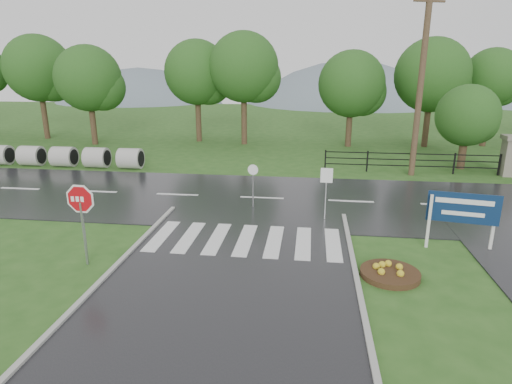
# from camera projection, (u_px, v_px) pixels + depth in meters

# --- Properties ---
(ground) EXTENTS (120.00, 120.00, 0.00)m
(ground) POSITION_uv_depth(u_px,v_px,m) (213.00, 324.00, 10.06)
(ground) COLOR #2A541C
(ground) RESTS_ON ground
(main_road) EXTENTS (90.00, 8.00, 0.04)m
(main_road) POSITION_uv_depth(u_px,v_px,m) (262.00, 199.00, 19.57)
(main_road) COLOR black
(main_road) RESTS_ON ground
(crosswalk) EXTENTS (6.50, 2.80, 0.02)m
(crosswalk) POSITION_uv_depth(u_px,v_px,m) (245.00, 240.00, 14.80)
(crosswalk) COLOR silver
(crosswalk) RESTS_ON ground
(pillar_west) EXTENTS (1.00, 1.00, 2.24)m
(pillar_west) POSITION_uv_depth(u_px,v_px,m) (511.00, 155.00, 23.35)
(pillar_west) COLOR gray
(pillar_west) RESTS_ON ground
(fence_west) EXTENTS (9.58, 0.08, 1.20)m
(fence_west) POSITION_uv_depth(u_px,v_px,m) (410.00, 160.00, 24.12)
(fence_west) COLOR black
(fence_west) RESTS_ON ground
(hills) EXTENTS (102.00, 48.00, 48.00)m
(hills) POSITION_uv_depth(u_px,v_px,m) (317.00, 191.00, 75.85)
(hills) COLOR slate
(hills) RESTS_ON ground
(treeline) EXTENTS (83.20, 5.20, 10.00)m
(treeline) POSITION_uv_depth(u_px,v_px,m) (296.00, 145.00, 32.76)
(treeline) COLOR #1E4B17
(treeline) RESTS_ON ground
(culvert_pipes) EXTENTS (11.80, 1.20, 1.20)m
(culvert_pipes) POSITION_uv_depth(u_px,v_px,m) (48.00, 156.00, 25.83)
(culvert_pipes) COLOR #9E9B93
(culvert_pipes) RESTS_ON ground
(stop_sign) EXTENTS (1.20, 0.09, 2.70)m
(stop_sign) POSITION_uv_depth(u_px,v_px,m) (81.00, 206.00, 12.58)
(stop_sign) COLOR #939399
(stop_sign) RESTS_ON ground
(estate_billboard) EXTENTS (2.18, 0.43, 1.93)m
(estate_billboard) POSITION_uv_depth(u_px,v_px,m) (463.00, 211.00, 13.85)
(estate_billboard) COLOR silver
(estate_billboard) RESTS_ON ground
(flower_bed) EXTENTS (1.70, 1.70, 0.34)m
(flower_bed) POSITION_uv_depth(u_px,v_px,m) (390.00, 272.00, 12.30)
(flower_bed) COLOR #332111
(flower_bed) RESTS_ON ground
(reg_sign_small) EXTENTS (0.47, 0.07, 2.10)m
(reg_sign_small) POSITION_uv_depth(u_px,v_px,m) (326.00, 183.00, 16.44)
(reg_sign_small) COLOR #939399
(reg_sign_small) RESTS_ON ground
(reg_sign_round) EXTENTS (0.44, 0.08, 1.91)m
(reg_sign_round) POSITION_uv_depth(u_px,v_px,m) (253.00, 180.00, 17.94)
(reg_sign_round) COLOR #939399
(reg_sign_round) RESTS_ON ground
(utility_pole_east) EXTENTS (1.67, 0.66, 9.71)m
(utility_pole_east) POSITION_uv_depth(u_px,v_px,m) (421.00, 84.00, 22.45)
(utility_pole_east) COLOR #473523
(utility_pole_east) RESTS_ON ground
(entrance_tree_left) EXTENTS (3.52, 3.52, 4.88)m
(entrance_tree_left) POSITION_uv_depth(u_px,v_px,m) (467.00, 116.00, 24.48)
(entrance_tree_left) COLOR #3D2B1C
(entrance_tree_left) RESTS_ON ground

